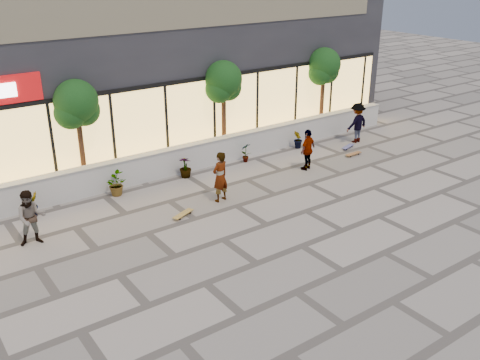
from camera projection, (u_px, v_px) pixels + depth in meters
ground at (302, 246)px, 15.35m from camera, size 80.00×80.00×0.00m
planter_wall at (180, 159)px, 20.40m from camera, size 22.00×0.42×1.04m
retail_building at (113, 42)px, 23.07m from camera, size 24.00×9.17×8.50m
shrub_b at (33, 204)px, 16.98m from camera, size 0.57×0.57×0.81m
shrub_c at (115, 184)px, 18.48m from camera, size 0.68×0.77×0.81m
shrub_d at (185, 167)px, 19.98m from camera, size 0.64×0.64×0.81m
shrub_e at (246, 152)px, 21.48m from camera, size 0.46×0.35×0.81m
shrub_f at (298, 139)px, 22.98m from camera, size 0.55×0.57×0.81m
tree_midwest at (77, 107)px, 18.09m from camera, size 1.60×1.50×3.92m
tree_mideast at (223, 84)px, 21.31m from camera, size 1.60×1.50×3.92m
tree_east at (324, 68)px, 24.26m from camera, size 1.60×1.50×3.92m
skater_center at (220, 177)px, 17.87m from camera, size 0.71×0.54×1.75m
skater_left at (31, 218)px, 15.16m from camera, size 0.93×0.80×1.66m
skater_right_near at (308, 150)px, 20.57m from camera, size 1.03×0.67×1.62m
skater_right_far at (357, 123)px, 23.60m from camera, size 1.18×0.71×1.77m
skateboard_center at (183, 214)px, 17.07m from camera, size 0.88×0.53×0.10m
skateboard_right_near at (353, 154)px, 22.27m from camera, size 0.82×0.23×0.10m
skateboard_right_far at (348, 146)px, 23.11m from camera, size 0.84×0.45×0.10m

